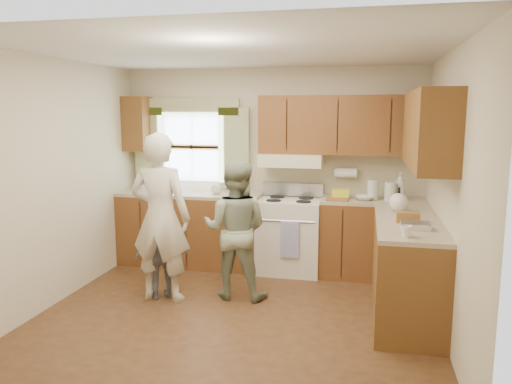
% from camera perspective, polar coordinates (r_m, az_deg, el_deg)
% --- Properties ---
extents(room, '(3.80, 3.80, 3.80)m').
position_cam_1_polar(room, '(4.70, -2.23, 0.48)').
color(room, '#412714').
rests_on(room, ground).
extents(kitchen_fixtures, '(3.80, 2.25, 2.15)m').
position_cam_1_polar(kitchen_fixtures, '(5.72, 6.49, -2.20)').
color(kitchen_fixtures, '#4F2D11').
rests_on(kitchen_fixtures, ground).
extents(stove, '(0.76, 0.67, 1.07)m').
position_cam_1_polar(stove, '(6.18, 3.88, -4.82)').
color(stove, silver).
rests_on(stove, ground).
extents(woman_left, '(0.65, 0.44, 1.76)m').
position_cam_1_polar(woman_left, '(5.24, -10.87, -2.89)').
color(woman_left, beige).
rests_on(woman_left, ground).
extents(woman_right, '(0.72, 0.57, 1.46)m').
position_cam_1_polar(woman_right, '(5.27, -2.37, -4.30)').
color(woman_right, '#233B28').
rests_on(woman_right, ground).
extents(child, '(0.58, 0.49, 0.94)m').
position_cam_1_polar(child, '(5.39, -10.72, -7.06)').
color(child, slate).
rests_on(child, ground).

